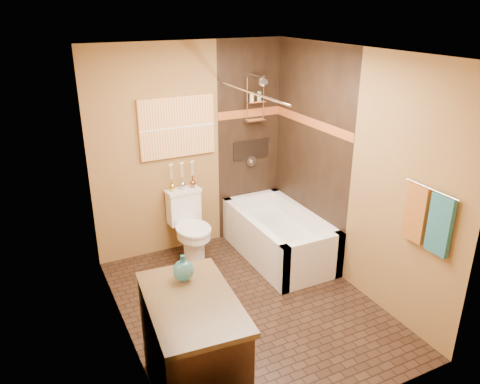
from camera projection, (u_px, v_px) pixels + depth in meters
floor at (248, 305)px, 4.79m from camera, size 3.00×3.00×0.00m
wall_left at (119, 217)px, 3.82m from camera, size 0.02×3.00×2.50m
wall_right at (352, 173)px, 4.81m from camera, size 0.02×3.00×2.50m
wall_back at (191, 150)px, 5.56m from camera, size 2.40×0.02×2.50m
wall_front at (354, 269)px, 3.07m from camera, size 2.40×0.02×2.50m
ceiling at (250, 52)px, 3.84m from camera, size 3.00×3.00×0.00m
alcove_tile_back at (249, 142)px, 5.87m from camera, size 0.85×0.01×2.50m
alcove_tile_right at (310, 153)px, 5.43m from camera, size 0.01×1.50×2.50m
mosaic_band_back at (250, 113)px, 5.72m from camera, size 0.85×0.01×0.10m
mosaic_band_right at (311, 122)px, 5.28m from camera, size 0.01×1.50×0.10m
alcove_niche at (251, 150)px, 5.91m from camera, size 0.50×0.01×0.25m
shower_fixtures at (255, 111)px, 5.63m from camera, size 0.24×0.33×1.16m
curtain_rod at (250, 92)px, 4.81m from camera, size 0.03×1.55×0.03m
towel_bar at (432, 189)px, 3.84m from camera, size 0.02×0.55×0.02m
towel_teal at (440, 225)px, 3.84m from camera, size 0.05×0.22×0.52m
towel_rust at (416, 213)px, 4.06m from camera, size 0.05×0.22×0.52m
sunset_painting at (177, 127)px, 5.36m from camera, size 0.90×0.04×0.70m
vanity_mirror at (148, 233)px, 3.00m from camera, size 0.01×1.00×0.90m
bathtub at (278, 239)px, 5.65m from camera, size 0.80×1.50×0.55m
toilet at (190, 226)px, 5.56m from camera, size 0.42×0.62×0.81m
vanity at (193, 350)px, 3.50m from camera, size 0.71×1.08×0.91m
teal_bottle at (183, 268)px, 3.54m from camera, size 0.21×0.21×0.26m
bud_vases at (182, 175)px, 5.50m from camera, size 0.33×0.07×0.33m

